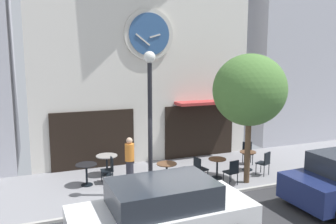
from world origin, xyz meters
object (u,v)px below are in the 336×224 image
at_px(cafe_chair_corner, 232,171).
at_px(parked_car_white, 163,214).
at_px(street_lamp, 150,124).
at_px(cafe_table_near_door, 107,160).
at_px(cafe_chair_by_entrance, 199,167).
at_px(street_tree, 250,90).
at_px(cafe_table_rightmost, 217,165).
at_px(cafe_table_center, 86,170).
at_px(cafe_table_center_right, 167,170).
at_px(cafe_chair_mid_row, 247,151).
at_px(pedestrian_orange, 130,160).
at_px(cafe_chair_left_end, 109,168).
at_px(cafe_chair_under_awning, 265,162).
at_px(cafe_table_leftmost, 248,158).
at_px(cafe_chair_outer, 179,177).

relative_size(cafe_chair_corner, parked_car_white, 0.21).
distance_m(street_lamp, cafe_table_near_door, 3.13).
distance_m(cafe_table_near_door, cafe_chair_by_entrance, 3.47).
xyz_separation_m(street_tree, cafe_chair_corner, (-0.64, -0.07, -2.74)).
height_order(cafe_table_rightmost, parked_car_white, parked_car_white).
distance_m(cafe_table_center, cafe_chair_by_entrance, 3.92).
relative_size(cafe_table_center, parked_car_white, 0.17).
bearing_deg(street_lamp, street_tree, -1.96).
bearing_deg(cafe_chair_by_entrance, cafe_chair_corner, -38.01).
bearing_deg(parked_car_white, cafe_chair_corner, 37.07).
bearing_deg(cafe_table_center_right, cafe_chair_mid_row, 14.99).
height_order(cafe_table_near_door, pedestrian_orange, pedestrian_orange).
height_order(cafe_table_rightmost, cafe_chair_left_end, cafe_chair_left_end).
bearing_deg(cafe_chair_under_awning, street_lamp, -176.80).
xyz_separation_m(cafe_table_near_door, cafe_chair_left_end, (-0.08, -0.82, -0.04)).
distance_m(street_lamp, cafe_chair_corner, 3.40).
height_order(cafe_table_leftmost, cafe_chair_under_awning, cafe_chair_under_awning).
xyz_separation_m(cafe_table_rightmost, cafe_chair_outer, (-1.85, -0.79, 0.03)).
xyz_separation_m(cafe_chair_outer, cafe_chair_left_end, (-1.91, 1.77, 0.00)).
distance_m(street_lamp, cafe_chair_mid_row, 5.43).
bearing_deg(street_tree, street_lamp, 178.04).
distance_m(cafe_chair_left_end, parked_car_white, 4.51).
bearing_deg(cafe_chair_outer, cafe_chair_under_awning, 6.40).
bearing_deg(cafe_table_center, cafe_table_rightmost, -12.47).
relative_size(cafe_chair_mid_row, cafe_chair_under_awning, 1.00).
relative_size(cafe_table_leftmost, cafe_chair_outer, 0.82).
height_order(pedestrian_orange, parked_car_white, pedestrian_orange).
xyz_separation_m(pedestrian_orange, parked_car_white, (-0.31, -4.06, -0.10)).
bearing_deg(street_tree, cafe_chair_left_end, 158.95).
distance_m(cafe_table_center, cafe_table_center_right, 2.76).
xyz_separation_m(cafe_chair_corner, pedestrian_orange, (-3.25, 1.37, 0.33)).
xyz_separation_m(cafe_table_near_door, cafe_table_leftmost, (5.25, -1.43, -0.07)).
xyz_separation_m(street_tree, cafe_table_rightmost, (-0.76, 0.75, -2.77)).
distance_m(cafe_chair_mid_row, cafe_chair_by_entrance, 3.09).
height_order(street_tree, cafe_chair_left_end, street_tree).
xyz_separation_m(street_lamp, cafe_chair_under_awning, (4.57, 0.26, -1.79)).
bearing_deg(cafe_chair_mid_row, cafe_table_near_door, 173.09).
bearing_deg(cafe_table_rightmost, cafe_chair_by_entrance, -171.68).
bearing_deg(pedestrian_orange, street_tree, -18.52).
xyz_separation_m(cafe_chair_outer, cafe_chair_under_awning, (3.65, 0.41, 0.00)).
bearing_deg(cafe_table_near_door, street_tree, -29.93).
height_order(cafe_table_center_right, cafe_chair_under_awning, cafe_chair_under_awning).
height_order(street_lamp, cafe_chair_mid_row, street_lamp).
relative_size(street_tree, cafe_table_near_door, 5.70).
distance_m(street_tree, cafe_table_near_door, 5.79).
bearing_deg(cafe_chair_corner, cafe_table_center, 158.63).
relative_size(cafe_chair_left_end, pedestrian_orange, 0.54).
distance_m(cafe_table_center_right, cafe_chair_outer, 0.83).
xyz_separation_m(street_tree, cafe_table_center_right, (-2.72, 0.79, -2.72)).
bearing_deg(cafe_chair_under_awning, pedestrian_orange, 169.35).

